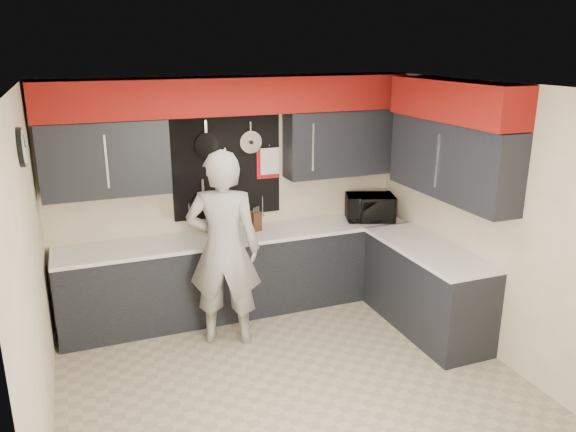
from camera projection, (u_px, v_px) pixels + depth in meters
name	position (u px, v px, depth m)	size (l,w,h in m)	color
ground	(288.00, 376.00, 5.15)	(4.00, 4.00, 0.00)	tan
back_wall_assembly	(235.00, 133.00, 5.98)	(4.00, 0.36, 2.60)	#F9E6C0
right_wall_assembly	(456.00, 149.00, 5.45)	(0.36, 3.50, 2.60)	#F9E6C0
left_wall_assembly	(32.00, 271.00, 4.08)	(0.05, 3.50, 2.60)	#F9E6C0
base_cabinets	(292.00, 277.00, 6.19)	(3.95, 2.20, 0.92)	black
microwave	(370.00, 207.00, 6.61)	(0.55, 0.37, 0.30)	black
knife_block	(256.00, 221.00, 6.24)	(0.10, 0.10, 0.22)	#371811
utensil_crock	(213.00, 228.00, 6.08)	(0.12, 0.12, 0.16)	silver
coffee_maker	(219.00, 220.00, 6.10)	(0.22, 0.25, 0.32)	black
person	(224.00, 249.00, 5.50)	(0.72, 0.48, 1.98)	#A2A2A0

